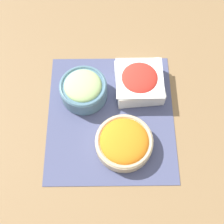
% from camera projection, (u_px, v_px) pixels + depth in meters
% --- Properties ---
extents(ground_plane, '(3.00, 3.00, 0.00)m').
position_uv_depth(ground_plane, '(112.00, 116.00, 1.01)').
color(ground_plane, olive).
extents(placemat, '(0.45, 0.41, 0.00)m').
position_uv_depth(placemat, '(112.00, 116.00, 1.01)').
color(placemat, '#474C70').
rests_on(placemat, ground_plane).
extents(cucumber_bowl, '(0.15, 0.15, 0.08)m').
position_uv_depth(cucumber_bowl, '(85.00, 89.00, 1.01)').
color(cucumber_bowl, slate).
rests_on(cucumber_bowl, placemat).
extents(carrot_bowl, '(0.18, 0.18, 0.06)m').
position_uv_depth(carrot_bowl, '(126.00, 142.00, 0.94)').
color(carrot_bowl, '#C6B28E').
rests_on(carrot_bowl, placemat).
extents(tomato_bowl, '(0.16, 0.16, 0.07)m').
position_uv_depth(tomato_bowl, '(140.00, 81.00, 1.02)').
color(tomato_bowl, white).
rests_on(tomato_bowl, placemat).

